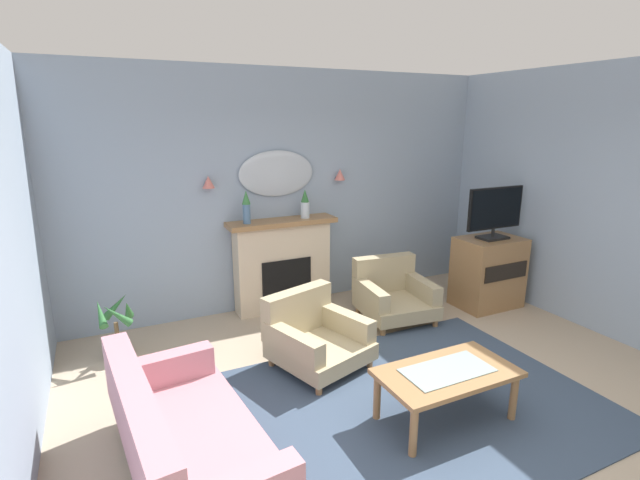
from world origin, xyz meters
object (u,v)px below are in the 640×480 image
object	(u,v)px
coffee_table	(447,377)
wall_sconce_right	(340,175)
tv_flatscreen	(495,212)
potted_plant_small_fern	(117,332)
fireplace	(283,265)
armchair_by_coffee_table	(314,335)
wall_mirror	(277,174)
wall_sconce_left	(208,182)
floral_couch	(179,436)
mantel_vase_centre	(305,204)
armchair_beside_couch	(392,293)
mantel_vase_left	(246,206)
tv_cabinet	(488,272)

from	to	relation	value
coffee_table	wall_sconce_right	bearing A→B (deg)	79.49
tv_flatscreen	potted_plant_small_fern	size ratio (longest dim) A/B	1.25
fireplace	armchair_by_coffee_table	distance (m)	1.49
wall_mirror	wall_sconce_left	distance (m)	0.85
coffee_table	tv_flatscreen	size ratio (longest dim) A/B	1.31
wall_sconce_left	floral_couch	world-z (taller)	wall_sconce_left
mantel_vase_centre	fireplace	bearing A→B (deg)	174.61
wall_sconce_right	wall_mirror	bearing A→B (deg)	176.63
armchair_beside_couch	armchair_by_coffee_table	distance (m)	1.47
wall_sconce_left	armchair_by_coffee_table	xyz separation A→B (m)	(0.61, -1.54, -1.35)
wall_mirror	tv_flatscreen	bearing A→B (deg)	-26.83
wall_sconce_right	armchair_beside_couch	distance (m)	1.66
floral_couch	coffee_table	bearing A→B (deg)	-7.96
armchair_by_coffee_table	wall_sconce_left	bearing A→B (deg)	111.51
fireplace	mantel_vase_left	size ratio (longest dim) A/B	3.46
tv_flatscreen	wall_sconce_left	bearing A→B (deg)	160.28
wall_sconce_right	potted_plant_small_fern	world-z (taller)	wall_sconce_right
fireplace	armchair_beside_couch	bearing A→B (deg)	-37.41
mantel_vase_left	armchair_beside_couch	world-z (taller)	mantel_vase_left
tv_flatscreen	potted_plant_small_fern	distance (m)	4.52
wall_mirror	tv_cabinet	xyz separation A→B (m)	(2.41, -1.20, -1.26)
coffee_table	armchair_by_coffee_table	size ratio (longest dim) A/B	1.07
coffee_table	floral_couch	xyz separation A→B (m)	(-2.02, 0.28, -0.06)
tv_cabinet	tv_flatscreen	distance (m)	0.80
armchair_by_coffee_table	tv_cabinet	size ratio (longest dim) A/B	1.14
wall_sconce_right	armchair_by_coffee_table	world-z (taller)	wall_sconce_right
mantel_vase_left	floral_couch	distance (m)	2.90
wall_sconce_left	armchair_by_coffee_table	bearing A→B (deg)	-68.49
armchair_beside_couch	tv_flatscreen	world-z (taller)	tv_flatscreen
wall_sconce_left	tv_flatscreen	distance (m)	3.49
mantel_vase_left	tv_flatscreen	world-z (taller)	mantel_vase_left
fireplace	wall_sconce_left	world-z (taller)	wall_sconce_left
wall_sconce_left	armchair_beside_couch	world-z (taller)	wall_sconce_left
wall_sconce_right	tv_flatscreen	size ratio (longest dim) A/B	0.17
mantel_vase_left	wall_mirror	xyz separation A→B (m)	(0.45, 0.17, 0.34)
armchair_beside_couch	tv_cabinet	world-z (taller)	tv_cabinet
wall_mirror	wall_sconce_left	bearing A→B (deg)	-176.63
mantel_vase_centre	floral_couch	size ratio (longest dim) A/B	0.20
mantel_vase_centre	wall_sconce_left	distance (m)	1.20
tv_cabinet	potted_plant_small_fern	size ratio (longest dim) A/B	1.33
potted_plant_small_fern	wall_sconce_right	bearing A→B (deg)	12.44
mantel_vase_left	tv_cabinet	world-z (taller)	mantel_vase_left
wall_sconce_right	tv_cabinet	size ratio (longest dim) A/B	0.16
armchair_by_coffee_table	potted_plant_small_fern	size ratio (longest dim) A/B	1.52
fireplace	floral_couch	xyz separation A→B (m)	(-1.69, -2.43, -0.25)
wall_sconce_right	tv_flatscreen	bearing A→B (deg)	-36.85
wall_sconce_left	floral_couch	bearing A→B (deg)	-108.45
wall_sconce_left	tv_cabinet	xyz separation A→B (m)	(3.26, -1.15, -1.21)
tv_flatscreen	potted_plant_small_fern	world-z (taller)	tv_flatscreen
mantel_vase_centre	armchair_by_coffee_table	distance (m)	1.83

